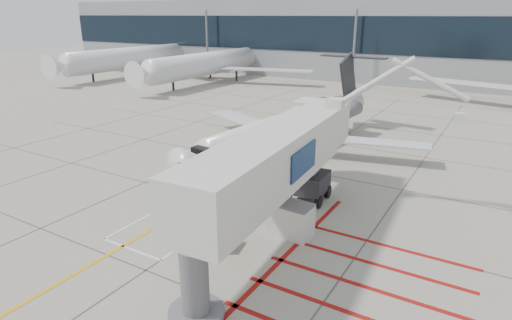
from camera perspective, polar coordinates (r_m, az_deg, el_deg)
The scene contains 12 objects.
ground_plane at distance 23.66m, azimuth -7.59°, elevation -9.81°, with size 260.00×260.00×0.00m, color #9E9988.
regional_jet at distance 33.95m, azimuth 2.37°, elevation 5.98°, with size 22.53×28.41×7.45m, color silver, non-canonical shape.
jet_bridge at distance 21.18m, azimuth 1.64°, elevation -1.73°, with size 9.09×19.19×7.68m, color silver, non-canonical shape.
pushback_tug at distance 22.31m, azimuth -6.17°, elevation -9.89°, with size 2.05×1.28×1.19m, color #B01127, non-canonical shape.
baggage_cart at distance 28.76m, azimuth -3.08°, elevation -2.79°, with size 2.17×1.37×1.37m, color #59595E, non-canonical shape.
ground_power_unit at distance 23.08m, azimuth 4.56°, elevation -7.87°, with size 2.34×1.36×1.85m, color silver, non-canonical shape.
cone_nose at distance 29.89m, azimuth -1.37°, elevation -2.76°, with size 0.39×0.39×0.54m, color orange.
cone_side at distance 26.15m, azimuth 0.56°, elevation -6.18°, with size 0.31×0.31×0.43m, color #FF4B0D.
terminal_building at distance 86.23m, azimuth 29.65°, elevation 13.66°, with size 180.00×28.00×14.00m, color gray.
terminal_glass_band at distance 72.16m, azimuth 29.27°, elevation 13.96°, with size 180.00×0.10×6.00m, color black.
bg_aircraft_a at distance 88.78m, azimuth -15.14°, elevation 14.83°, with size 35.90×39.89×11.97m, color silver, non-canonical shape.
bg_aircraft_b at distance 77.00m, azimuth -5.35°, elevation 14.70°, with size 34.71×38.57×11.57m, color silver, non-canonical shape.
Camera 1 is at (13.21, -16.06, 11.29)m, focal length 30.00 mm.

